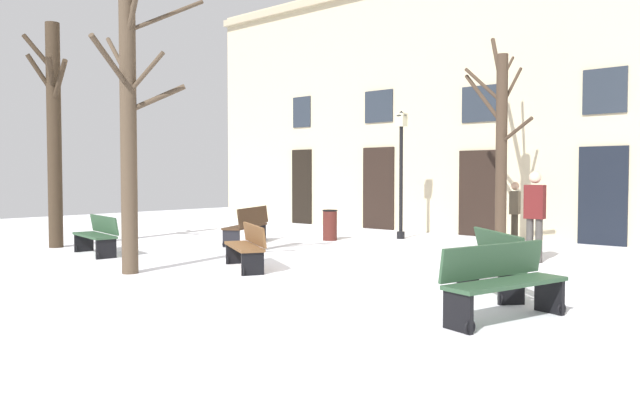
% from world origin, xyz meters
% --- Properties ---
extents(ground_plane, '(34.16, 34.16, 0.00)m').
position_xyz_m(ground_plane, '(0.00, 0.00, 0.00)').
color(ground_plane, white).
extents(building_facade, '(21.35, 0.60, 7.97)m').
position_xyz_m(building_facade, '(0.00, 8.41, 4.02)').
color(building_facade, beige).
rests_on(building_facade, ground).
extents(tree_center, '(2.13, 1.92, 5.18)m').
position_xyz_m(tree_center, '(2.02, 5.75, 2.56)').
color(tree_center, '#423326').
rests_on(tree_center, ground).
extents(tree_near_facade, '(1.41, 0.75, 5.37)m').
position_xyz_m(tree_near_facade, '(-6.14, -1.01, 2.83)').
color(tree_near_facade, '#382B1E').
rests_on(tree_near_facade, ground).
extents(tree_foreground, '(2.08, 2.20, 5.67)m').
position_xyz_m(tree_foreground, '(-1.32, -1.93, 2.77)').
color(tree_foreground, '#4C3D2D').
rests_on(tree_foreground, ground).
extents(streetlamp, '(0.30, 0.30, 3.49)m').
position_xyz_m(streetlamp, '(-1.02, 6.16, 2.15)').
color(streetlamp, black).
rests_on(streetlamp, ground).
extents(litter_bin, '(0.41, 0.41, 0.82)m').
position_xyz_m(litter_bin, '(-2.22, 4.57, 0.41)').
color(litter_bin, '#4C1E19').
rests_on(litter_bin, ground).
extents(bench_facing_shops, '(1.27, 1.94, 0.93)m').
position_xyz_m(bench_facing_shops, '(-3.30, 2.62, 0.47)').
color(bench_facing_shops, '#3D2819').
rests_on(bench_facing_shops, ground).
extents(bench_near_lamp, '(0.92, 1.84, 0.92)m').
position_xyz_m(bench_near_lamp, '(5.16, -0.91, 0.48)').
color(bench_near_lamp, '#2D4C33').
rests_on(bench_near_lamp, ground).
extents(bench_by_litter_bin, '(1.62, 1.53, 0.92)m').
position_xyz_m(bench_by_litter_bin, '(4.29, 0.62, 0.48)').
color(bench_by_litter_bin, '#2D4C33').
rests_on(bench_by_litter_bin, ground).
extents(bench_back_to_back_right, '(1.70, 0.79, 0.85)m').
position_xyz_m(bench_back_to_back_right, '(-4.15, -1.04, 0.43)').
color(bench_back_to_back_right, '#2D4C33').
rests_on(bench_back_to_back_right, ground).
extents(bench_back_to_back_left, '(1.62, 1.19, 0.83)m').
position_xyz_m(bench_back_to_back_left, '(-0.17, -0.24, 0.43)').
color(bench_back_to_back_left, brown).
rests_on(bench_back_to_back_left, ground).
extents(person_near_bench, '(0.39, 0.24, 1.82)m').
position_xyz_m(person_near_bench, '(3.51, 4.14, 1.03)').
color(person_near_bench, '#403D3A').
rests_on(person_near_bench, ground).
extents(person_by_shop_door, '(0.30, 0.42, 1.57)m').
position_xyz_m(person_by_shop_door, '(1.82, 7.08, 0.86)').
color(person_by_shop_door, '#2D271E').
rests_on(person_by_shop_door, ground).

